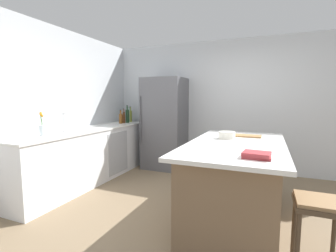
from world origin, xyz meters
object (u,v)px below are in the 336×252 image
refrigerator (165,123)px  mixing_bowl (227,135)px  bar_stool (318,214)px  cutting_board (248,136)px  cookbook_stack (256,155)px  gin_bottle (129,116)px  olive_oil_bottle (131,116)px  vinegar_bottle (124,117)px  syrup_bottle (124,119)px  whiskey_bottle (121,118)px  sink_faucet (64,122)px  wine_bottle (127,116)px  kitchen_island (235,181)px  flower_vase (42,128)px

refrigerator → mixing_bowl: (1.50, -1.45, 0.04)m
bar_stool → cutting_board: 1.48m
cookbook_stack → bar_stool: bearing=-2.9°
gin_bottle → olive_oil_bottle: 0.14m
refrigerator → vinegar_bottle: refrigerator is taller
bar_stool → syrup_bottle: bearing=145.8°
whiskey_bottle → refrigerator: bearing=21.5°
gin_bottle → cookbook_stack: bearing=-42.0°
mixing_bowl → sink_faucet: bearing=-172.5°
bar_stool → wine_bottle: wine_bottle is taller
wine_bottle → syrup_bottle: size_ratio=1.60×
cutting_board → cookbook_stack: bearing=-82.2°
wine_bottle → gin_bottle: bearing=113.4°
refrigerator → mixing_bowl: refrigerator is taller
wine_bottle → cutting_board: 2.75m
kitchen_island → whiskey_bottle: whiskey_bottle is taller
bar_stool → sink_faucet: (-3.31, 0.66, 0.56)m
gin_bottle → wine_bottle: (0.13, -0.29, 0.02)m
sink_faucet → cookbook_stack: 2.91m
sink_faucet → syrup_bottle: sink_faucet is taller
kitchen_island → wine_bottle: 2.99m
bar_stool → cutting_board: cutting_board is taller
kitchen_island → sink_faucet: (-2.58, -0.05, 0.62)m
kitchen_island → cutting_board: (0.08, 0.55, 0.47)m
flower_vase → cutting_board: size_ratio=0.93×
syrup_bottle → cutting_board: size_ratio=0.66×
bar_stool → cookbook_stack: 0.64m
bar_stool → cutting_board: bearing=117.2°
vinegar_bottle → mixing_bowl: size_ratio=1.42×
kitchen_island → flower_vase: bearing=-168.9°
bar_stool → mixing_bowl: mixing_bowl is taller
syrup_bottle → cookbook_stack: size_ratio=0.97×
gin_bottle → olive_oil_bottle: bearing=-46.7°
bar_stool → vinegar_bottle: (-3.35, 2.39, 0.52)m
kitchen_island → bar_stool: kitchen_island is taller
syrup_bottle → flower_vase: bearing=-91.0°
kitchen_island → cutting_board: size_ratio=5.66×
wine_bottle → syrup_bottle: (-0.03, -0.09, -0.06)m
cookbook_stack → vinegar_bottle: bearing=140.5°
vinegar_bottle → sink_faucet: bearing=-88.9°
refrigerator → flower_vase: (-0.88, -2.22, 0.11)m
kitchen_island → mixing_bowl: (-0.15, 0.27, 0.50)m
vinegar_bottle → wine_bottle: wine_bottle is taller
bar_stool → flower_vase: size_ratio=1.95×
wine_bottle → olive_oil_bottle: bearing=99.5°
cookbook_stack → cutting_board: bearing=97.8°
cutting_board → syrup_bottle: bearing=160.2°
flower_vase → gin_bottle: size_ratio=1.00×
sink_faucet → refrigerator: bearing=62.3°
olive_oil_bottle → vinegar_bottle: bearing=-141.2°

